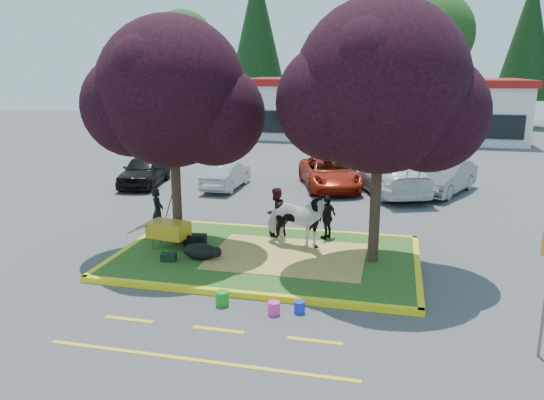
% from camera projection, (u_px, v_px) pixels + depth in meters
% --- Properties ---
extents(ground, '(90.00, 90.00, 0.00)m').
position_uv_depth(ground, '(267.00, 259.00, 14.82)').
color(ground, '#424244').
rests_on(ground, ground).
extents(median_island, '(8.00, 5.00, 0.15)m').
position_uv_depth(median_island, '(267.00, 257.00, 14.80)').
color(median_island, '#235019').
rests_on(median_island, ground).
extents(curb_near, '(8.30, 0.16, 0.15)m').
position_uv_depth(curb_near, '(240.00, 294.00, 12.36)').
color(curb_near, yellow).
rests_on(curb_near, ground).
extents(curb_far, '(8.30, 0.16, 0.15)m').
position_uv_depth(curb_far, '(286.00, 230.00, 17.23)').
color(curb_far, yellow).
rests_on(curb_far, ground).
extents(curb_left, '(0.16, 5.30, 0.15)m').
position_uv_depth(curb_left, '(133.00, 246.00, 15.70)').
color(curb_left, yellow).
rests_on(curb_left, ground).
extents(curb_right, '(0.16, 5.30, 0.15)m').
position_uv_depth(curb_right, '(418.00, 269.00, 13.89)').
color(curb_right, yellow).
rests_on(curb_right, ground).
extents(straw_bedding, '(4.20, 3.00, 0.01)m').
position_uv_depth(straw_bedding, '(288.00, 256.00, 14.65)').
color(straw_bedding, tan).
rests_on(straw_bedding, median_island).
extents(tree_purple_left, '(5.06, 4.20, 6.51)m').
position_uv_depth(tree_purple_left, '(173.00, 99.00, 14.73)').
color(tree_purple_left, black).
rests_on(tree_purple_left, median_island).
extents(tree_purple_right, '(5.30, 4.40, 6.82)m').
position_uv_depth(tree_purple_right, '(381.00, 94.00, 13.23)').
color(tree_purple_right, black).
rests_on(tree_purple_right, median_island).
extents(fire_lane_stripe_a, '(1.10, 0.12, 0.01)m').
position_uv_depth(fire_lane_stripe_a, '(129.00, 319.00, 11.29)').
color(fire_lane_stripe_a, yellow).
rests_on(fire_lane_stripe_a, ground).
extents(fire_lane_stripe_b, '(1.10, 0.12, 0.01)m').
position_uv_depth(fire_lane_stripe_b, '(218.00, 330.00, 10.85)').
color(fire_lane_stripe_b, yellow).
rests_on(fire_lane_stripe_b, ground).
extents(fire_lane_stripe_c, '(1.10, 0.12, 0.01)m').
position_uv_depth(fire_lane_stripe_c, '(315.00, 341.00, 10.41)').
color(fire_lane_stripe_c, yellow).
rests_on(fire_lane_stripe_c, ground).
extents(fire_lane_long, '(6.00, 0.10, 0.01)m').
position_uv_depth(fire_lane_long, '(197.00, 360.00, 9.72)').
color(fire_lane_long, yellow).
rests_on(fire_lane_long, ground).
extents(retail_building, '(20.40, 8.40, 4.40)m').
position_uv_depth(retail_building, '(380.00, 107.00, 40.25)').
color(retail_building, silver).
rests_on(retail_building, ground).
extents(treeline, '(46.58, 7.80, 14.63)m').
position_uv_depth(treeline, '(378.00, 39.00, 48.17)').
color(treeline, black).
rests_on(treeline, ground).
extents(cow, '(2.07, 1.29, 1.62)m').
position_uv_depth(cow, '(295.00, 221.00, 15.14)').
color(cow, silver).
rests_on(cow, median_island).
extents(calf, '(1.11, 0.86, 0.42)m').
position_uv_depth(calf, '(200.00, 251.00, 14.40)').
color(calf, black).
rests_on(calf, median_island).
extents(handler, '(0.47, 0.61, 1.48)m').
position_uv_depth(handler, '(158.00, 212.00, 16.33)').
color(handler, black).
rests_on(handler, median_island).
extents(visitor_a, '(0.85, 0.93, 1.54)m').
position_uv_depth(visitor_a, '(276.00, 212.00, 16.18)').
color(visitor_a, '#40121E').
rests_on(visitor_a, median_island).
extents(visitor_b, '(0.65, 0.84, 1.32)m').
position_uv_depth(visitor_b, '(327.00, 217.00, 16.01)').
color(visitor_b, black).
rests_on(visitor_b, median_island).
extents(wheelbarrow, '(2.04, 0.87, 0.77)m').
position_uv_depth(wheelbarrow, '(169.00, 230.00, 15.22)').
color(wheelbarrow, black).
rests_on(wheelbarrow, median_island).
extents(gear_bag_dark, '(0.63, 0.40, 0.30)m').
position_uv_depth(gear_bag_dark, '(196.00, 239.00, 15.58)').
color(gear_bag_dark, black).
rests_on(gear_bag_dark, median_island).
extents(gear_bag_green, '(0.43, 0.31, 0.21)m').
position_uv_depth(gear_bag_green, '(169.00, 257.00, 14.25)').
color(gear_bag_green, black).
rests_on(gear_bag_green, median_island).
extents(bucket_green, '(0.33, 0.33, 0.32)m').
position_uv_depth(bucket_green, '(222.00, 298.00, 11.93)').
color(bucket_green, '#169421').
rests_on(bucket_green, ground).
extents(bucket_pink, '(0.32, 0.32, 0.28)m').
position_uv_depth(bucket_pink, '(274.00, 308.00, 11.50)').
color(bucket_pink, '#F636A4').
rests_on(bucket_pink, ground).
extents(bucket_blue, '(0.29, 0.29, 0.26)m').
position_uv_depth(bucket_blue, '(300.00, 307.00, 11.58)').
color(bucket_blue, '#1B2BD9').
rests_on(bucket_blue, ground).
extents(car_black, '(2.26, 4.27, 1.38)m').
position_uv_depth(car_black, '(145.00, 170.00, 24.04)').
color(car_black, black).
rests_on(car_black, ground).
extents(car_silver, '(1.29, 3.59, 1.18)m').
position_uv_depth(car_silver, '(226.00, 175.00, 23.40)').
color(car_silver, '#A1A3A9').
rests_on(car_silver, ground).
extents(car_red, '(3.59, 5.27, 1.34)m').
position_uv_depth(car_red, '(329.00, 173.00, 23.46)').
color(car_red, maroon).
rests_on(car_red, ground).
extents(car_white, '(3.94, 5.80, 1.56)m').
position_uv_depth(car_white, '(390.00, 175.00, 22.42)').
color(car_white, silver).
rests_on(car_white, ground).
extents(car_grey, '(3.10, 4.46, 1.39)m').
position_uv_depth(car_grey, '(444.00, 177.00, 22.41)').
color(car_grey, slate).
rests_on(car_grey, ground).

